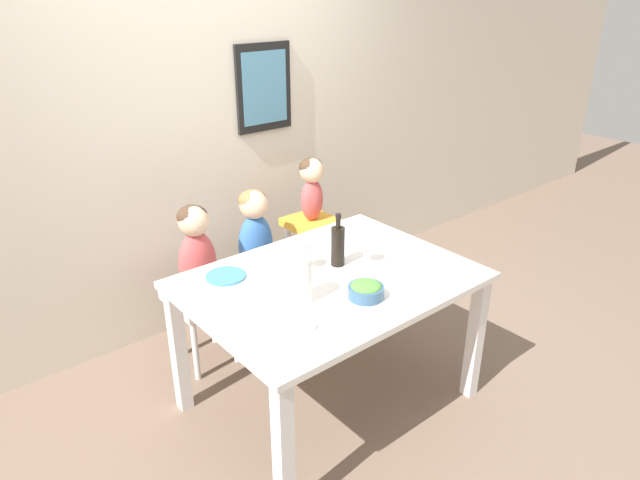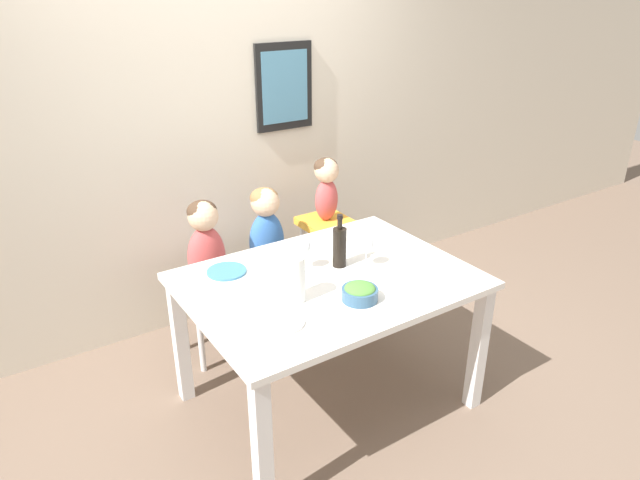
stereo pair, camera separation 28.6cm
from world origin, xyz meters
name	(u,v)px [view 1 (the left image)]	position (x,y,z in m)	size (l,w,h in m)	color
ground_plane	(329,399)	(0.00, 0.00, 0.00)	(14.00, 14.00, 0.00)	#705B4C
wall_back	(199,122)	(0.00, 1.25, 1.35)	(10.00, 0.09, 2.70)	beige
dining_table	(330,295)	(0.00, 0.00, 0.67)	(1.42, 1.05, 0.78)	white
chair_far_left	(202,305)	(-0.34, 0.77, 0.39)	(0.36, 0.39, 0.47)	silver
chair_far_center	(258,285)	(0.06, 0.77, 0.39)	(0.36, 0.39, 0.47)	silver
chair_right_highchair	(312,243)	(0.51, 0.77, 0.54)	(0.31, 0.33, 0.71)	silver
person_child_left	(196,247)	(-0.34, 0.77, 0.77)	(0.23, 0.18, 0.55)	#C64C4C
person_child_center	(255,229)	(0.06, 0.77, 0.77)	(0.23, 0.18, 0.55)	#3366B2
person_baby_right	(312,183)	(0.51, 0.77, 0.97)	(0.16, 0.16, 0.42)	#C64C4C
wine_bottle	(338,245)	(0.12, 0.08, 0.89)	(0.07, 0.07, 0.29)	black
paper_towel_roll	(301,280)	(-0.26, -0.09, 0.89)	(0.10, 0.10, 0.23)	white
wine_glass_near	(365,242)	(0.24, 0.00, 0.90)	(0.08, 0.08, 0.17)	white
wine_glass_far	(303,248)	(-0.06, 0.15, 0.90)	(0.08, 0.08, 0.17)	white
salad_bowl_large	(366,290)	(0.00, -0.26, 0.82)	(0.17, 0.17, 0.08)	#335675
dinner_plate_front_left	(294,324)	(-0.41, -0.24, 0.78)	(0.20, 0.20, 0.01)	silver
dinner_plate_back_left	(226,276)	(-0.40, 0.34, 0.78)	(0.20, 0.20, 0.01)	teal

